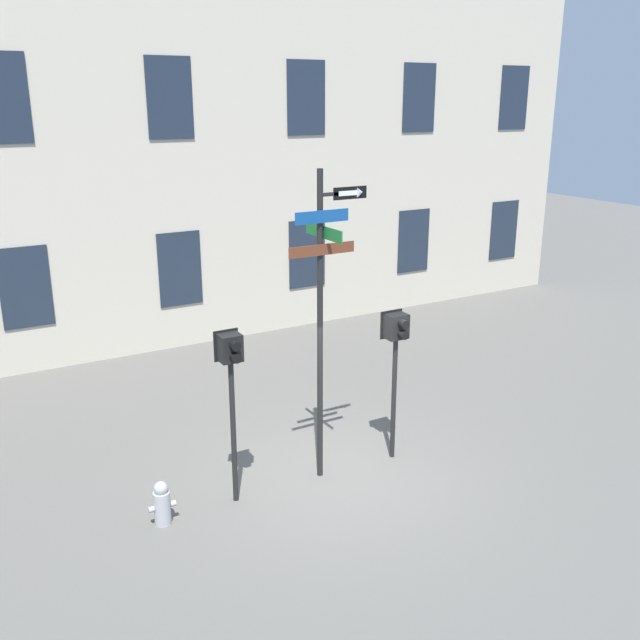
{
  "coord_description": "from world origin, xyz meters",
  "views": [
    {
      "loc": [
        -5.33,
        -8.57,
        5.79
      ],
      "look_at": [
        -0.24,
        0.23,
        2.6
      ],
      "focal_mm": 40.0,
      "sensor_mm": 36.0,
      "label": 1
    }
  ],
  "objects": [
    {
      "name": "ground_plane",
      "position": [
        0.0,
        0.0,
        0.0
      ],
      "size": [
        60.0,
        60.0,
        0.0
      ],
      "primitive_type": "plane",
      "color": "#595651"
    },
    {
      "name": "building_facade",
      "position": [
        -0.0,
        7.56,
        5.77
      ],
      "size": [
        24.0,
        0.63,
        11.55
      ],
      "color": "beige",
      "rests_on": "ground_plane"
    },
    {
      "name": "street_sign_pole",
      "position": [
        -0.19,
        0.22,
        2.9
      ],
      "size": [
        1.32,
        1.01,
        4.83
      ],
      "color": "black",
      "rests_on": "ground_plane"
    },
    {
      "name": "pedestrian_signal_left",
      "position": [
        -1.71,
        0.2,
        2.09
      ],
      "size": [
        0.37,
        0.4,
        2.66
      ],
      "color": "black",
      "rests_on": "ground_plane"
    },
    {
      "name": "pedestrian_signal_right",
      "position": [
        1.12,
        0.14,
        2.02
      ],
      "size": [
        0.41,
        0.4,
        2.54
      ],
      "color": "black",
      "rests_on": "ground_plane"
    },
    {
      "name": "fire_hydrant",
      "position": [
        -2.86,
        0.16,
        0.32
      ],
      "size": [
        0.4,
        0.24,
        0.66
      ],
      "color": "#A5A5A8",
      "rests_on": "ground_plane"
    }
  ]
}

